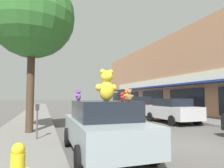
# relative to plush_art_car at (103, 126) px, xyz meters

# --- Properties ---
(ground_plane) EXTENTS (260.00, 260.00, 0.00)m
(ground_plane) POSITION_rel_plush_art_car_xyz_m (3.16, 0.08, -0.81)
(ground_plane) COLOR #514F4C
(sidewalk_near) EXTENTS (2.59, 90.00, 0.14)m
(sidewalk_near) POSITION_rel_plush_art_car_xyz_m (-2.41, 0.08, -0.74)
(sidewalk_near) COLOR slate
(sidewalk_near) RESTS_ON ground_plane
(plush_art_car) EXTENTS (2.03, 4.12, 1.55)m
(plush_art_car) POSITION_rel_plush_art_car_xyz_m (0.00, 0.00, 0.00)
(plush_art_car) COLOR #8C999E
(plush_art_car) RESTS_ON ground_plane
(teddy_bear_giant) EXTENTS (0.72, 0.47, 0.97)m
(teddy_bear_giant) POSITION_rel_plush_art_car_xyz_m (0.12, 0.07, 1.21)
(teddy_bear_giant) COLOR yellow
(teddy_bear_giant) RESTS_ON plush_art_car
(teddy_bear_purple) EXTENTS (0.25, 0.27, 0.38)m
(teddy_bear_purple) POSITION_rel_plush_art_car_xyz_m (-0.60, 0.92, 0.93)
(teddy_bear_purple) COLOR purple
(teddy_bear_purple) RESTS_ON plush_art_car
(teddy_bear_red) EXTENTS (0.15, 0.20, 0.26)m
(teddy_bear_red) POSITION_rel_plush_art_car_xyz_m (0.36, -0.62, 0.87)
(teddy_bear_red) COLOR red
(teddy_bear_red) RESTS_ON plush_art_car
(teddy_bear_brown) EXTENTS (0.24, 0.20, 0.33)m
(teddy_bear_brown) POSITION_rel_plush_art_car_xyz_m (0.48, -0.82, 0.91)
(teddy_bear_brown) COLOR olive
(teddy_bear_brown) RESTS_ON plush_art_car
(teddy_bear_green) EXTENTS (0.22, 0.29, 0.38)m
(teddy_bear_green) POSITION_rel_plush_art_car_xyz_m (0.33, 0.95, 0.93)
(teddy_bear_green) COLOR green
(teddy_bear_green) RESTS_ON plush_art_car
(teddy_bear_orange) EXTENTS (0.28, 0.21, 0.37)m
(teddy_bear_orange) POSITION_rel_plush_art_car_xyz_m (0.65, -0.26, 0.92)
(teddy_bear_orange) COLOR orange
(teddy_bear_orange) RESTS_ON plush_art_car
(parked_car_far_center) EXTENTS (1.96, 4.01, 1.59)m
(parked_car_far_center) POSITION_rel_plush_art_car_xyz_m (6.27, 5.41, 0.02)
(parked_car_far_center) COLOR #B7B7BC
(parked_car_far_center) RESTS_ON ground_plane
(parked_car_far_right) EXTENTS (2.00, 4.32, 1.73)m
(parked_car_far_right) POSITION_rel_plush_art_car_xyz_m (6.27, 10.63, 0.08)
(parked_car_far_right) COLOR maroon
(parked_car_far_right) RESTS_ON ground_plane
(street_tree) EXTENTS (3.78, 3.78, 7.07)m
(street_tree) POSITION_rel_plush_art_car_xyz_m (-2.25, 3.74, 4.49)
(street_tree) COLOR #473323
(street_tree) RESTS_ON sidewalk_near
(fire_hydrant) EXTENTS (0.33, 0.22, 0.79)m
(fire_hydrant) POSITION_rel_plush_art_car_xyz_m (-2.06, -2.15, -0.27)
(fire_hydrant) COLOR yellow
(fire_hydrant) RESTS_ON sidewalk_near
(parking_meter) EXTENTS (0.14, 0.10, 1.27)m
(parking_meter) POSITION_rel_plush_art_car_xyz_m (-1.90, 2.17, 0.14)
(parking_meter) COLOR #4C4C51
(parking_meter) RESTS_ON sidewalk_near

